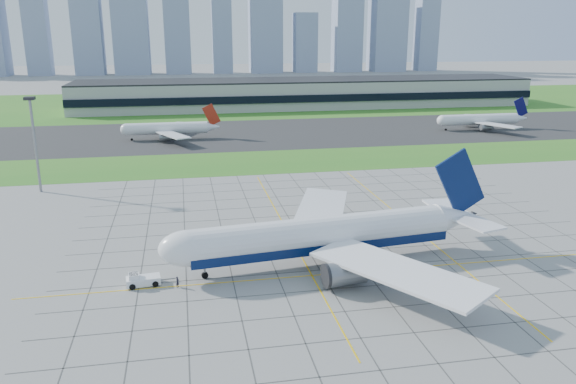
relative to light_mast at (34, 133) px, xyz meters
name	(u,v)px	position (x,y,z in m)	size (l,w,h in m)	color
ground	(362,267)	(70.00, -65.00, -16.18)	(1400.00, 1400.00, 0.00)	#989893
grass_median	(279,161)	(70.00, 25.00, -16.16)	(700.00, 35.00, 0.04)	#2D7621
asphalt_taxiway	(257,133)	(70.00, 80.00, -16.15)	(700.00, 75.00, 0.04)	#383838
grass_far	(233,103)	(70.00, 190.00, -16.16)	(700.00, 145.00, 0.04)	#2D7621
apron_markings	(347,245)	(70.43, -53.91, -16.17)	(120.00, 130.00, 0.03)	#474744
terminal	(306,93)	(110.00, 164.87, -8.29)	(260.00, 43.00, 15.80)	#B7B7B2
light_mast	(34,133)	(0.00, 0.00, 0.00)	(2.50, 2.50, 25.60)	gray
city_skyline	(199,15)	(61.29, 455.00, 42.91)	(523.00, 32.40, 160.00)	#8B9AB6
airliner	(324,235)	(63.40, -62.01, -10.64)	(64.24, 64.75, 20.25)	white
pushback_tug	(141,280)	(30.50, -65.52, -15.15)	(8.43, 3.48, 2.32)	white
crew_near	(178,282)	(36.56, -67.44, -15.21)	(0.71, 0.46, 1.94)	black
distant_jet_1	(169,128)	(33.21, 72.78, -11.70)	(37.49, 42.66, 14.08)	white
distant_jet_2	(481,119)	(169.06, 71.57, -11.69)	(41.07, 42.66, 14.08)	white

